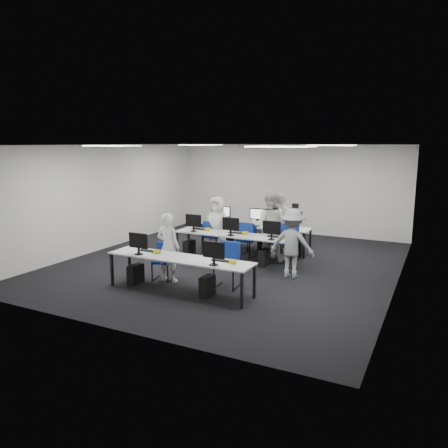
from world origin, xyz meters
The scene contains 23 objects.
room centered at (0.00, 0.00, 1.50)m, with size 9.00×9.02×3.00m.
ceiling_panels centered at (0.00, 0.00, 2.98)m, with size 5.20×4.60×0.02m.
desk_front centered at (0.00, -2.40, 0.68)m, with size 3.20×0.70×0.73m.
desk_mid centered at (0.00, 0.20, 0.68)m, with size 3.20×0.70×0.73m.
desk_back centered at (0.00, 1.60, 0.68)m, with size 3.20×0.70×0.73m.
equipment_front centered at (-0.19, -2.42, 0.36)m, with size 2.51×0.41×1.19m.
equipment_mid centered at (-0.19, 0.18, 0.36)m, with size 2.91×0.41×1.19m.
equipment_back centered at (0.19, 1.62, 0.36)m, with size 2.91×0.41×1.19m.
chair_0 centered at (-0.77, -1.89, 0.26)m, with size 0.50×0.53×0.83m.
chair_1 centered at (0.76, -1.72, 0.30)m, with size 0.53×0.57×0.96m.
chair_2 centered at (-0.96, 0.84, 0.29)m, with size 0.50×0.54×0.93m.
chair_3 centered at (0.07, 0.86, 0.28)m, with size 0.45×0.49×0.89m.
chair_4 centered at (0.99, 0.84, 0.31)m, with size 0.60×0.63×0.97m.
chair_5 centered at (-1.04, 0.97, 0.28)m, with size 0.46×0.49×0.88m.
chair_6 centered at (0.11, 1.01, 0.30)m, with size 0.50×0.54×0.94m.
chair_7 centered at (1.21, 1.11, 0.31)m, with size 0.63×0.66×0.99m.
handbag centered at (-1.27, 0.39, 0.85)m, with size 0.30×0.19×0.25m, color #A07952.
student_0 centered at (-0.59, -1.92, 0.77)m, with size 0.56×0.37×1.55m, color silver.
student_1 centered at (0.77, 0.73, 0.93)m, with size 0.90×0.70×1.85m, color silver.
student_2 centered at (-0.84, 0.88, 0.79)m, with size 0.77×0.50×1.58m, color silver.
student_3 centered at (0.91, 1.09, 0.89)m, with size 1.04×0.43×1.77m, color silver.
photographer centered at (1.76, -0.40, 0.79)m, with size 1.02×0.59×1.59m, color gray.
dslr_camera centered at (1.76, -0.22, 1.64)m, with size 0.14×0.18×0.10m, color black.
Camera 1 is at (4.74, -9.75, 3.06)m, focal length 35.00 mm.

